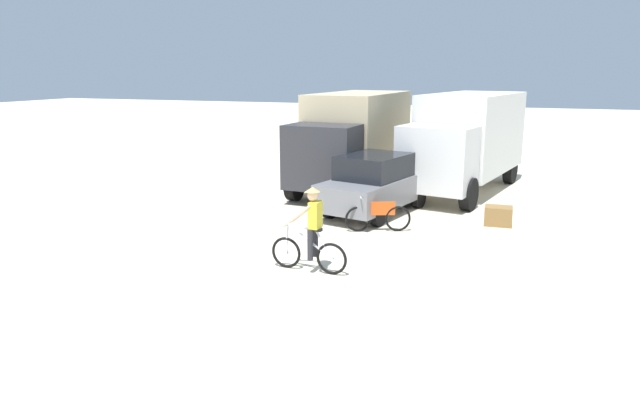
{
  "coord_description": "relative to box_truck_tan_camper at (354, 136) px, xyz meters",
  "views": [
    {
      "loc": [
        4.82,
        -8.6,
        4.16
      ],
      "look_at": [
        0.2,
        3.99,
        1.1
      ],
      "focal_mm": 32.19,
      "sensor_mm": 36.0,
      "label": 1
    }
  ],
  "objects": [
    {
      "name": "cyclist_orange_shirt",
      "position": [
        1.74,
        -8.77,
        -1.03
      ],
      "size": [
        1.73,
        0.52,
        1.82
      ],
      "color": "black",
      "rests_on": "ground"
    },
    {
      "name": "box_truck_white_box",
      "position": [
        3.82,
        0.76,
        0.0
      ],
      "size": [
        3.62,
        7.08,
        3.35
      ],
      "color": "white",
      "rests_on": "ground"
    },
    {
      "name": "supply_crate",
      "position": [
        5.22,
        -3.56,
        -1.61
      ],
      "size": [
        0.75,
        0.59,
        0.52
      ],
      "primitive_type": "cube",
      "rotation": [
        0.0,
        0.0,
        1.61
      ],
      "color": "olive",
      "rests_on": "ground"
    },
    {
      "name": "sedan_parked",
      "position": [
        1.71,
        -3.4,
        -0.99
      ],
      "size": [
        2.73,
        4.5,
        1.76
      ],
      "color": "slate",
      "rests_on": "ground"
    },
    {
      "name": "ground_plane",
      "position": [
        1.04,
        -10.86,
        -1.87
      ],
      "size": [
        120.0,
        120.0,
        0.0
      ],
      "primitive_type": "plane",
      "color": "beige"
    },
    {
      "name": "box_truck_tan_camper",
      "position": [
        0.0,
        0.0,
        0.0
      ],
      "size": [
        2.75,
        6.87,
        3.35
      ],
      "color": "#CCB78E",
      "rests_on": "ground"
    },
    {
      "name": "bicycle_spare",
      "position": [
        2.29,
        -5.31,
        -1.48
      ],
      "size": [
        1.63,
        0.77,
        0.97
      ],
      "color": "black",
      "rests_on": "ground"
    }
  ]
}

